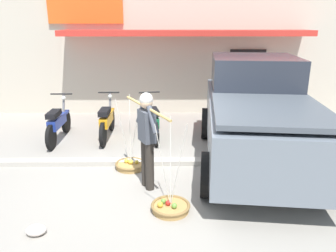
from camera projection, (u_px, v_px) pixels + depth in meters
name	position (u px, v px, depth m)	size (l,w,h in m)	color
ground_plane	(145.00, 179.00, 6.08)	(90.00, 90.00, 0.00)	gray
sidewalk_curb	(147.00, 162.00, 6.74)	(20.00, 0.24, 0.10)	#AEA89C
fruit_vendor	(147.00, 135.00, 5.52)	(0.81, 1.59, 1.70)	#2D2823
fruit_basket_left_side	(131.00, 165.00, 6.54)	(0.61, 0.61, 1.45)	#B2894C
fruit_basket_right_side	(170.00, 207.00, 5.05)	(0.61, 0.61, 1.45)	#B2894C
motorcycle_nearest_shop	(58.00, 123.00, 7.95)	(0.54, 1.82, 1.09)	black
motorcycle_second_in_row	(107.00, 121.00, 8.13)	(0.54, 1.82, 1.09)	black
motorcycle_third_in_row	(152.00, 120.00, 8.16)	(0.55, 1.81, 1.09)	black
parked_truck	(256.00, 113.00, 6.64)	(2.57, 4.89, 2.10)	slate
storefront_building	(181.00, 41.00, 12.34)	(13.00, 6.00, 4.20)	beige
plastic_litter_bag	(36.00, 230.00, 4.48)	(0.28, 0.22, 0.14)	silver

